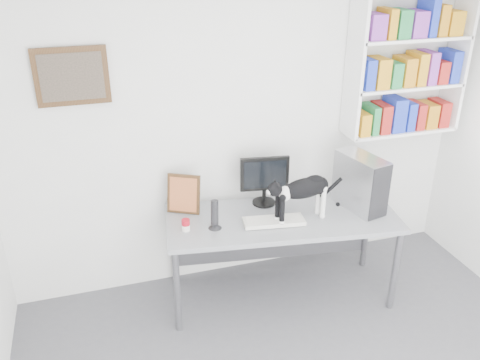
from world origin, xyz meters
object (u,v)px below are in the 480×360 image
Objects in this scene: bookshelf at (408,62)px; monitor at (264,180)px; soup_can at (186,225)px; speaker at (215,214)px; cat at (303,199)px; desk at (281,257)px; keyboard at (274,221)px; leaning_print at (184,193)px; pc_tower at (360,182)px.

bookshelf is 1.57m from monitor.
bookshelf is 13.30× the size of soup_can.
cat is at bearing 14.23° from speaker.
cat is at bearing -52.93° from monitor.
keyboard is (-0.10, -0.08, 0.40)m from desk.
monitor is 0.67m from leaning_print.
soup_can is at bearing -172.98° from desk.
bookshelf reaches higher than desk.
cat is at bearing 4.46° from keyboard.
pc_tower is (0.66, -0.03, 0.61)m from desk.
leaning_print is (-1.39, 0.35, -0.06)m from pc_tower.
leaning_print is at bearing 80.64° from soup_can.
soup_can is (-0.72, -0.24, -0.17)m from monitor.
leaning_print is at bearing -178.37° from bookshelf.
bookshelf is 2.17m from leaning_print.
desk is 0.76m from speaker.
pc_tower is 1.37× the size of leaning_print.
speaker is at bearing -8.45° from soup_can.
monitor is 0.77m from soup_can.
pc_tower is at bearing -13.42° from monitor.
soup_can is at bearing -153.32° from monitor.
cat is at bearing -157.28° from bookshelf.
monitor reaches higher than soup_can.
bookshelf is 1.76m from keyboard.
bookshelf is at bearing 25.02° from desk.
keyboard is at bearing 13.02° from speaker.
monitor is 0.95× the size of pc_tower.
bookshelf reaches higher than soup_can.
leaning_print is at bearing 138.26° from speaker.
bookshelf is 2.60× the size of keyboard.
leaning_print reaches higher than desk.
pc_tower is at bearing 11.99° from keyboard.
desk is 0.66m from monitor.
monitor is at bearing -174.97° from bookshelf.
monitor is 0.78m from pc_tower.
desk is 3.88× the size of keyboard.
bookshelf reaches higher than pc_tower.
bookshelf is at bearing 22.26° from pc_tower.
cat is at bearing 2.62° from leaning_print.
monitor is 1.30× the size of leaning_print.
keyboard is 5.12× the size of soup_can.
monitor is (-1.30, -0.11, -0.86)m from bookshelf.
keyboard is at bearing -7.98° from soup_can.
monitor is at bearing 110.61° from cat.
desk is at bearing -163.30° from bookshelf.
soup_can is at bearing -71.30° from leaning_print.
leaning_print is (-0.17, 0.33, 0.04)m from speaker.
leaning_print is at bearing -176.75° from monitor.
desk is 0.59m from cat.
desk is 7.60× the size of speaker.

